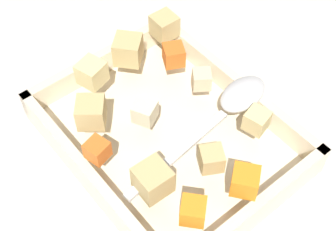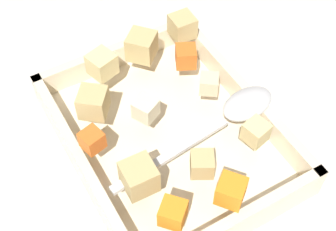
{
  "view_description": "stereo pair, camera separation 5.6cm",
  "coord_description": "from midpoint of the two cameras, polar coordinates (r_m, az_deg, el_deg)",
  "views": [
    {
      "loc": [
        -0.28,
        0.22,
        0.5
      ],
      "look_at": [
        -0.01,
        0.01,
        0.06
      ],
      "focal_mm": 51.76,
      "sensor_mm": 36.0,
      "label": 1
    },
    {
      "loc": [
        -0.31,
        0.18,
        0.5
      ],
      "look_at": [
        -0.01,
        0.01,
        0.06
      ],
      "focal_mm": 51.76,
      "sensor_mm": 36.0,
      "label": 2
    }
  ],
  "objects": [
    {
      "name": "potato_chunk_near_right",
      "position": [
        0.59,
        7.55,
        3.57
      ],
      "size": [
        0.03,
        0.03,
        0.02
      ],
      "primitive_type": "cube",
      "rotation": [
        0.0,
        0.0,
        4.1
      ],
      "color": "beige",
      "rests_on": "baking_dish"
    },
    {
      "name": "carrot_chunk_heap_side",
      "position": [
        0.49,
        3.9,
        -11.63
      ],
      "size": [
        0.04,
        0.04,
        0.03
      ],
      "primitive_type": "cube",
      "rotation": [
        0.0,
        0.0,
        3.87
      ],
      "color": "orange",
      "rests_on": "baking_dish"
    },
    {
      "name": "carrot_chunk_rim_edge",
      "position": [
        0.51,
        10.49,
        -9.02
      ],
      "size": [
        0.04,
        0.04,
        0.03
      ],
      "primitive_type": "cube",
      "rotation": [
        0.0,
        0.0,
        2.23
      ],
      "color": "orange",
      "rests_on": "baking_dish"
    },
    {
      "name": "potato_chunk_far_left",
      "position": [
        0.52,
        7.11,
        -5.92
      ],
      "size": [
        0.03,
        0.03,
        0.02
      ],
      "primitive_type": "cube",
      "rotation": [
        0.0,
        0.0,
        2.63
      ],
      "color": "tan",
      "rests_on": "baking_dish"
    },
    {
      "name": "carrot_chunk_under_handle",
      "position": [
        0.62,
        4.72,
        6.82
      ],
      "size": [
        0.03,
        0.03,
        0.03
      ],
      "primitive_type": "cube",
      "rotation": [
        0.0,
        0.0,
        1.11
      ],
      "color": "orange",
      "rests_on": "baking_dish"
    },
    {
      "name": "potato_chunk_mid_left",
      "position": [
        0.61,
        -5.18,
        5.86
      ],
      "size": [
        0.04,
        0.04,
        0.03
      ],
      "primitive_type": "cube",
      "rotation": [
        0.0,
        0.0,
        0.29
      ],
      "color": "#E0CC89",
      "rests_on": "baking_dish"
    },
    {
      "name": "baking_dish",
      "position": [
        0.59,
        2.69,
        -2.75
      ],
      "size": [
        0.3,
        0.23,
        0.05
      ],
      "color": "beige",
      "rests_on": "ground_plane"
    },
    {
      "name": "potato_chunk_near_left",
      "position": [
        0.57,
        -6.04,
        1.34
      ],
      "size": [
        0.05,
        0.05,
        0.03
      ],
      "primitive_type": "cube",
      "rotation": [
        0.0,
        0.0,
        2.46
      ],
      "color": "tan",
      "rests_on": "baking_dish"
    },
    {
      "name": "carrot_chunk_far_right",
      "position": [
        0.54,
        -5.81,
        -3.45
      ],
      "size": [
        0.03,
        0.03,
        0.02
      ],
      "primitive_type": "cube",
      "rotation": [
        0.0,
        0.0,
        0.24
      ],
      "color": "orange",
      "rests_on": "baking_dish"
    },
    {
      "name": "potato_chunk_corner_se",
      "position": [
        0.66,
        4.18,
        10.3
      ],
      "size": [
        0.03,
        0.03,
        0.03
      ],
      "primitive_type": "cube",
      "rotation": [
        0.0,
        0.0,
        3.12
      ],
      "color": "tan",
      "rests_on": "baking_dish"
    },
    {
      "name": "serving_spoon",
      "position": [
        0.58,
        11.08,
        0.53
      ],
      "size": [
        0.05,
        0.23,
        0.02
      ],
      "rotation": [
        0.0,
        0.0,
        1.68
      ],
      "color": "silver",
      "rests_on": "baking_dish"
    },
    {
      "name": "potato_chunk_heap_top",
      "position": [
        0.56,
        0.18,
        0.6
      ],
      "size": [
        0.03,
        0.03,
        0.02
      ],
      "primitive_type": "cube",
      "rotation": [
        0.0,
        0.0,
        5.18
      ],
      "color": "beige",
      "rests_on": "baking_dish"
    },
    {
      "name": "potato_chunk_mid_right",
      "position": [
        0.56,
        13.17,
        -2.09
      ],
      "size": [
        0.03,
        0.03,
        0.02
      ],
      "primitive_type": "cube",
      "rotation": [
        0.0,
        0.0,
        1.81
      ],
      "color": "#E0CC89",
      "rests_on": "baking_dish"
    },
    {
      "name": "potato_chunk_near_spoon",
      "position": [
        0.63,
        -0.56,
        8.06
      ],
      "size": [
        0.05,
        0.05,
        0.03
      ],
      "primitive_type": "cube",
      "rotation": [
        0.0,
        0.0,
        2.3
      ],
      "color": "tan",
      "rests_on": "baking_dish"
    },
    {
      "name": "potato_chunk_back_center",
      "position": [
        0.51,
        -0.25,
        -7.44
      ],
      "size": [
        0.04,
        0.04,
        0.03
      ],
      "primitive_type": "cube",
      "rotation": [
        0.0,
        0.0,
        6.24
      ],
      "color": "tan",
      "rests_on": "baking_dish"
    },
    {
      "name": "ground_plane",
      "position": [
        0.61,
        2.53,
        -2.58
      ],
      "size": [
        4.0,
        4.0,
        0.0
      ],
      "primitive_type": "plane",
      "color": "beige"
    }
  ]
}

